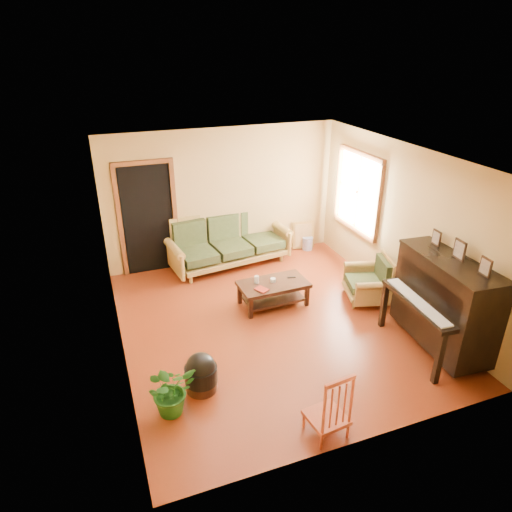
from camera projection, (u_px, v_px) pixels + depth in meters
name	position (u px, v px, depth m)	size (l,w,h in m)	color
floor	(272.00, 323.00, 7.14)	(5.00, 5.00, 0.00)	#5D1D0C
doorway	(148.00, 220.00, 8.34)	(1.08, 0.16, 2.05)	black
window	(358.00, 192.00, 8.30)	(0.12, 1.36, 1.46)	white
sofa	(230.00, 241.00, 8.78)	(2.32, 0.97, 0.99)	olive
coffee_table	(273.00, 294.00, 7.55)	(1.13, 0.61, 0.41)	black
armchair	(367.00, 279.00, 7.62)	(0.75, 0.79, 0.79)	olive
piano	(445.00, 304.00, 6.31)	(0.92, 1.57, 1.39)	black
footstool	(201.00, 377.00, 5.70)	(0.41, 0.41, 0.39)	black
red_chair	(328.00, 402.00, 4.97)	(0.41, 0.45, 0.88)	#9B371C
leaning_frame	(303.00, 235.00, 9.56)	(0.46, 0.10, 0.61)	#AC8339
ceramic_crock	(307.00, 243.00, 9.58)	(0.22, 0.22, 0.27)	#3645A4
potted_plant	(171.00, 390.00, 5.31)	(0.58, 0.50, 0.65)	#1C5719
book	(258.00, 291.00, 7.19)	(0.16, 0.21, 0.02)	maroon
candle	(257.00, 280.00, 7.43)	(0.07, 0.07, 0.13)	silver
glass_jar	(273.00, 280.00, 7.49)	(0.09, 0.09, 0.06)	white
remote	(291.00, 277.00, 7.62)	(0.13, 0.04, 0.01)	black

